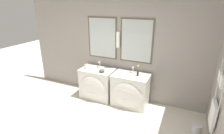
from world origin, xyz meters
TOP-DOWN VIEW (x-y plane):
  - wall_back at (-0.01, 2.13)m, footprint 5.67×0.16m
  - vanity_left at (-0.61, 1.75)m, footprint 0.87×0.63m
  - vanity_right at (0.30, 1.75)m, footprint 0.87×0.63m
  - faucet_left at (-0.61, 1.92)m, footprint 0.17×0.11m
  - faucet_right at (0.30, 1.92)m, footprint 0.17×0.11m
  - toiletry_bottle at (-0.88, 1.69)m, footprint 0.07×0.07m
  - amenity_bowl at (-0.40, 1.64)m, footprint 0.13×0.13m
  - flower_vase at (0.46, 1.80)m, footprint 0.05×0.05m
  - soap_dish at (0.13, 1.63)m, footprint 0.09×0.07m
  - waste_bin at (1.82, 1.23)m, footprint 0.18×0.18m

SIDE VIEW (x-z plane):
  - waste_bin at x=1.82m, z-range 0.01..0.27m
  - vanity_left at x=-0.61m, z-range 0.01..0.81m
  - vanity_right at x=0.30m, z-range 0.01..0.81m
  - soap_dish at x=0.13m, z-range 0.79..0.84m
  - amenity_bowl at x=-0.40m, z-range 0.80..0.88m
  - toiletry_bottle at x=-0.88m, z-range 0.79..0.95m
  - faucet_left at x=-0.61m, z-range 0.79..0.96m
  - faucet_right at x=0.30m, z-range 0.79..0.96m
  - flower_vase at x=0.46m, z-range 0.77..1.04m
  - wall_back at x=-0.01m, z-range 0.01..2.61m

